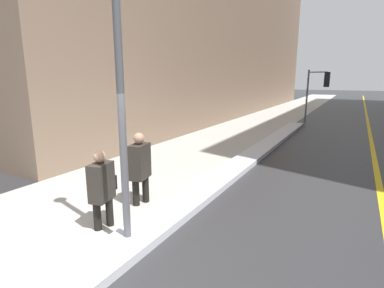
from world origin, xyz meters
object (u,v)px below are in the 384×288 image
object	(u,v)px
traffic_light_near	(320,85)
pedestrian_in_glasses	(140,165)
pedestrian_with_shoulder_bag	(102,186)
lamp_post	(118,45)

from	to	relation	value
traffic_light_near	pedestrian_in_glasses	distance (m)	15.68
pedestrian_with_shoulder_bag	traffic_light_near	bearing A→B (deg)	161.75
pedestrian_with_shoulder_bag	pedestrian_in_glasses	xyz separation A→B (m)	(-0.08, 1.19, 0.07)
pedestrian_in_glasses	lamp_post	bearing A→B (deg)	18.40
lamp_post	pedestrian_with_shoulder_bag	bearing A→B (deg)	162.44
lamp_post	pedestrian_with_shoulder_bag	size ratio (longest dim) A/B	3.65
traffic_light_near	pedestrian_in_glasses	world-z (taller)	traffic_light_near
traffic_light_near	pedestrian_in_glasses	bearing A→B (deg)	-91.54
lamp_post	pedestrian_in_glasses	xyz separation A→B (m)	(-0.85, 1.44, -2.31)
lamp_post	pedestrian_in_glasses	world-z (taller)	lamp_post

